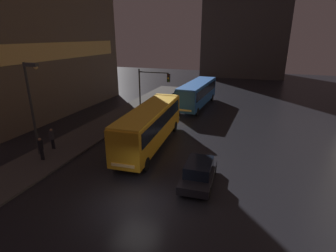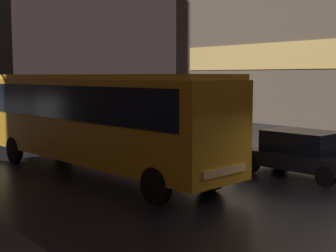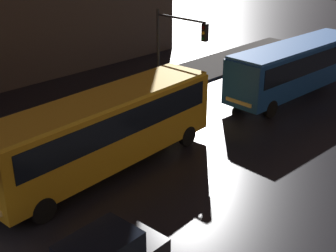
{
  "view_description": "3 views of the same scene",
  "coord_description": "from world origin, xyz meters",
  "views": [
    {
      "loc": [
        5.76,
        -11.25,
        9.03
      ],
      "look_at": [
        -0.81,
        7.97,
        1.97
      ],
      "focal_mm": 28.0,
      "sensor_mm": 36.0,
      "label": 1
    },
    {
      "loc": [
        -10.65,
        -5.77,
        3.38
      ],
      "look_at": [
        1.52,
        8.76,
        1.33
      ],
      "focal_mm": 50.0,
      "sensor_mm": 36.0,
      "label": 2
    },
    {
      "loc": [
        11.99,
        -3.23,
        9.96
      ],
      "look_at": [
        0.27,
        8.88,
        2.57
      ],
      "focal_mm": 50.0,
      "sensor_mm": 36.0,
      "label": 3
    }
  ],
  "objects": [
    {
      "name": "car_taxi",
      "position": [
        2.84,
        3.33,
        0.77
      ],
      "size": [
        2.05,
        4.3,
        1.52
      ],
      "rotation": [
        0.0,
        0.0,
        3.18
      ],
      "color": "black",
      "rests_on": "ground"
    },
    {
      "name": "bus_near",
      "position": [
        -2.33,
        7.86,
        2.11
      ],
      "size": [
        3.02,
        11.26,
        3.42
      ],
      "rotation": [
        0.0,
        0.0,
        3.2
      ],
      "color": "orange",
      "rests_on": "ground"
    }
  ]
}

